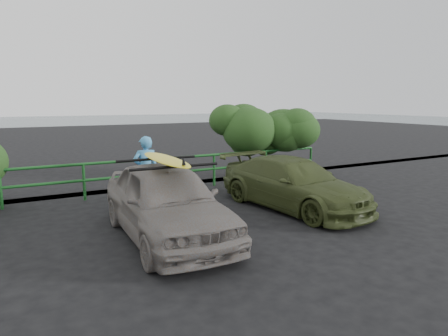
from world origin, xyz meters
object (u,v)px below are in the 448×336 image
(olive_vehicle, at_px, (293,184))
(guardrail, at_px, (121,178))
(man, at_px, (146,170))
(sedan, at_px, (166,201))
(surfboard, at_px, (165,159))

(olive_vehicle, bearing_deg, guardrail, 128.91)
(man, bearing_deg, sedan, 89.44)
(surfboard, bearing_deg, guardrail, 90.62)
(guardrail, height_order, olive_vehicle, olive_vehicle)
(man, xyz_separation_m, surfboard, (-0.47, -2.74, 0.68))
(man, bearing_deg, guardrail, -63.92)
(guardrail, bearing_deg, man, -73.00)
(sedan, xyz_separation_m, olive_vehicle, (3.61, 0.58, -0.11))
(sedan, relative_size, man, 2.42)
(guardrail, relative_size, man, 7.76)
(surfboard, bearing_deg, olive_vehicle, 11.09)
(guardrail, xyz_separation_m, man, (0.37, -1.22, 0.38))
(guardrail, relative_size, sedan, 3.21)
(sedan, distance_m, man, 2.79)
(guardrail, distance_m, sedan, 3.97)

